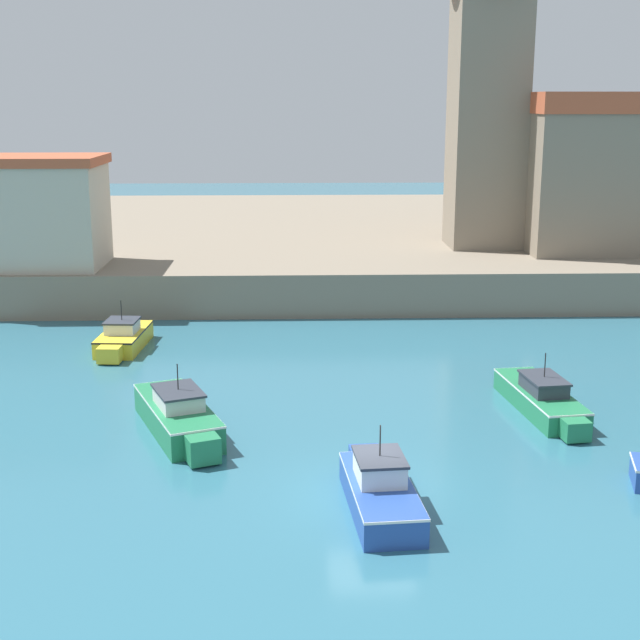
# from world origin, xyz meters

# --- Properties ---
(ground_plane) EXTENTS (200.00, 200.00, 0.00)m
(ground_plane) POSITION_xyz_m (0.00, 0.00, 0.00)
(ground_plane) COLOR #2D667A
(quay_seawall) EXTENTS (120.00, 40.00, 2.33)m
(quay_seawall) POSITION_xyz_m (0.00, 41.40, 1.17)
(quay_seawall) COLOR gray
(quay_seawall) RESTS_ON ground
(motorboat_blue_1) EXTENTS (2.08, 5.49, 2.45)m
(motorboat_blue_1) POSITION_xyz_m (0.14, -0.87, 0.57)
(motorboat_blue_1) COLOR #284C9E
(motorboat_blue_1) RESTS_ON ground
(motorboat_green_2) EXTENTS (3.73, 6.41, 2.49)m
(motorboat_green_2) POSITION_xyz_m (-6.19, 5.16, 0.62)
(motorboat_green_2) COLOR #237A4C
(motorboat_green_2) RESTS_ON ground
(motorboat_yellow_4) EXTENTS (2.10, 5.11, 2.28)m
(motorboat_yellow_4) POSITION_xyz_m (-10.05, 15.93, 0.52)
(motorboat_yellow_4) COLOR yellow
(motorboat_yellow_4) RESTS_ON ground
(motorboat_green_5) EXTENTS (2.25, 6.37, 2.27)m
(motorboat_green_5) POSITION_xyz_m (6.87, 6.88, 0.52)
(motorboat_green_5) COLOR #237A4C
(motorboat_green_5) RESTS_ON ground
(church) EXTENTS (13.64, 14.65, 16.88)m
(church) POSITION_xyz_m (14.58, 32.38, 7.93)
(church) COLOR gray
(church) RESTS_ON quay_seawall
(harbor_shed_mid_row) EXTENTS (7.33, 5.51, 5.95)m
(harbor_shed_mid_row) POSITION_xyz_m (-16.00, 24.50, 5.33)
(harbor_shed_mid_row) COLOR #BCB29E
(harbor_shed_mid_row) RESTS_ON quay_seawall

